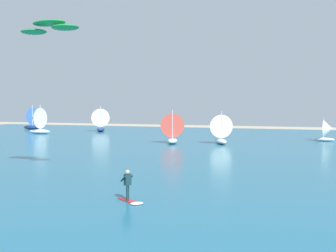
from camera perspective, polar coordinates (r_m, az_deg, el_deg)
The scene contains 9 objects.
ocean at distance 52.08m, azimuth 12.56°, elevation -3.02°, with size 160.00×90.00×0.10m, color #236B89.
kitesurfer at distance 22.28m, azimuth -5.39°, elevation -8.88°, with size 1.94×1.55×1.67m.
kite at distance 31.04m, azimuth -16.22°, elevation 13.08°, with size 5.45×2.59×0.79m.
sailboat_leading at distance 85.68m, azimuth -9.33°, elevation 0.86°, with size 4.18×4.69×5.25m.
sailboat_center_horizon at distance 56.85m, azimuth 7.26°, elevation -0.38°, with size 3.57×4.01×4.48m.
sailboat_anchored_offshore at distance 81.01m, azimuth -17.79°, elevation 0.74°, with size 4.64×3.91×5.46m.
sailboat_far_left at distance 64.47m, azimuth 21.29°, elevation -0.59°, with size 3.01×2.57×3.47m.
sailboat_far_right at distance 97.79m, azimuth -18.70°, elevation 1.04°, with size 4.76×4.06×5.49m.
sailboat_near_shore at distance 56.97m, azimuth 0.66°, elevation -0.27°, with size 3.64×4.14×4.66m.
Camera 1 is at (7.70, -0.52, 5.16)m, focal length 43.82 mm.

